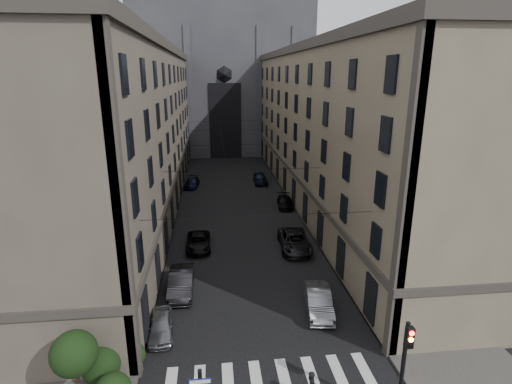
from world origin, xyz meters
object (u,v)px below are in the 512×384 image
object	(u,v)px
car_right_far	(260,178)
car_right_near	(319,301)
car_left_midnear	(181,282)
car_right_midfar	(285,202)
car_right_midnear	(294,241)
gothic_tower	(222,63)
car_left_far	(192,183)
traffic_light_right	(405,360)
car_left_near	(161,326)
car_left_midfar	(199,242)

from	to	relation	value
car_right_far	car_right_near	bearing A→B (deg)	-89.99
car_left_midnear	car_right_midfar	bearing A→B (deg)	58.66
car_right_far	car_right_midfar	bearing A→B (deg)	-81.38
car_right_near	car_right_midnear	bearing A→B (deg)	95.19
gothic_tower	car_right_midfar	size ratio (longest dim) A/B	13.21
car_left_far	car_right_far	distance (m)	10.06
car_left_midnear	car_right_midnear	xyz separation A→B (m)	(9.90, 6.58, -0.02)
car_right_near	car_right_midfar	size ratio (longest dim) A/B	1.07
car_left_midnear	car_right_midfar	distance (m)	21.85
traffic_light_right	car_left_near	distance (m)	14.34
car_left_midnear	car_right_far	distance (m)	31.43
gothic_tower	traffic_light_right	bearing A→B (deg)	-85.62
car_left_near	car_right_near	bearing A→B (deg)	3.59
car_left_midnear	car_left_far	world-z (taller)	car_left_midnear
traffic_light_right	car_right_near	world-z (taller)	traffic_light_right
car_right_far	gothic_tower	bearing A→B (deg)	98.23
gothic_tower	car_left_near	size ratio (longest dim) A/B	15.37
traffic_light_right	car_left_far	world-z (taller)	traffic_light_right
gothic_tower	car_left_far	size ratio (longest dim) A/B	13.07
car_right_midfar	car_right_far	distance (m)	11.33
traffic_light_right	car_right_far	distance (m)	42.67
car_left_near	car_left_midfar	bearing A→B (deg)	76.90
car_left_midfar	car_right_near	size ratio (longest dim) A/B	1.02
car_right_midfar	car_right_far	bearing A→B (deg)	103.70
car_right_near	traffic_light_right	bearing A→B (deg)	-73.74
car_left_far	car_right_far	xyz separation A→B (m)	(10.01, 0.97, 0.14)
traffic_light_right	car_right_midnear	xyz separation A→B (m)	(-0.99, 19.23, -2.49)
car_left_midnear	car_right_midfar	world-z (taller)	car_left_midnear
car_left_near	car_right_near	world-z (taller)	car_right_near
car_right_midnear	traffic_light_right	bearing A→B (deg)	-84.18
gothic_tower	car_left_near	bearing A→B (deg)	-95.42
car_right_midnear	car_right_midfar	distance (m)	12.22
car_left_near	car_right_far	bearing A→B (deg)	69.07
car_left_midfar	traffic_light_right	bearing A→B (deg)	-64.79
car_left_midfar	car_right_midnear	bearing A→B (deg)	-7.83
gothic_tower	car_right_midfar	world-z (taller)	gothic_tower
car_left_midfar	car_right_midnear	size ratio (longest dim) A/B	0.82
car_left_far	car_right_midfar	xyz separation A→B (m)	(11.67, -10.23, -0.01)
car_left_midnear	car_right_midnear	distance (m)	11.89
car_right_midnear	car_right_midfar	xyz separation A→B (m)	(1.35, 12.15, -0.16)
gothic_tower	car_right_midnear	distance (m)	56.62
car_left_near	car_left_far	world-z (taller)	car_left_far
car_right_midnear	car_right_midfar	world-z (taller)	car_right_midnear
car_right_near	car_right_far	xyz separation A→B (m)	(0.10, 33.45, 0.02)
car_left_far	car_left_near	bearing A→B (deg)	-84.02
gothic_tower	car_right_midnear	world-z (taller)	gothic_tower
car_right_near	car_right_far	distance (m)	33.45
gothic_tower	car_right_near	xyz separation A→B (m)	(4.20, -63.91, -17.03)
gothic_tower	traffic_light_right	world-z (taller)	gothic_tower
gothic_tower	traffic_light_right	size ratio (longest dim) A/B	11.15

